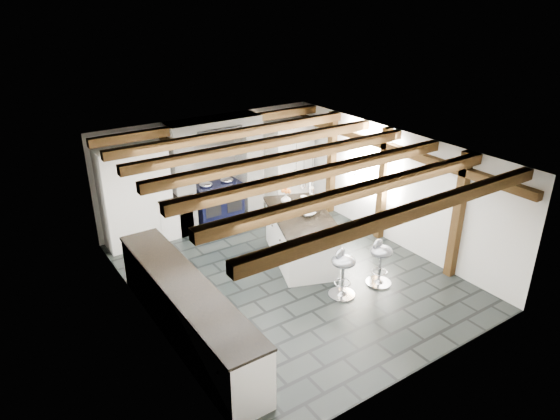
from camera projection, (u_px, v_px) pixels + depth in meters
ground at (288, 275)px, 8.96m from camera, size 6.00×6.00×0.00m
room_shell at (218, 202)px, 9.29m from camera, size 6.00×6.03×6.00m
range_cooker at (218, 202)px, 10.80m from camera, size 1.00×0.63×0.99m
kitchen_island at (300, 236)px, 9.28m from camera, size 1.60×2.14×1.27m
bar_stool_near at (380, 258)px, 8.49m from camera, size 0.49×0.49×0.81m
bar_stool_far at (343, 268)px, 8.15m from camera, size 0.53×0.53×0.83m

